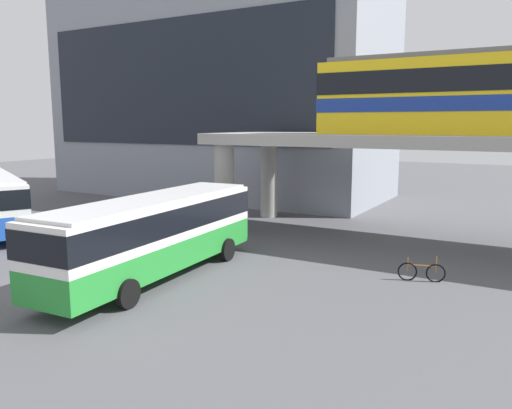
% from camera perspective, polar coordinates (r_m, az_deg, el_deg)
% --- Properties ---
extents(ground_plane, '(120.00, 120.00, 0.00)m').
position_cam_1_polar(ground_plane, '(27.24, -3.81, -3.72)').
color(ground_plane, '#515156').
extents(station_building, '(27.84, 12.01, 16.54)m').
position_cam_1_polar(station_building, '(44.13, -4.10, 12.00)').
color(station_building, gray).
rests_on(station_building, ground_plane).
extents(bus_main, '(3.18, 11.16, 3.22)m').
position_cam_1_polar(bus_main, '(20.12, -11.41, -2.69)').
color(bus_main, '#268C33').
rests_on(bus_main, ground_plane).
extents(bicycle_brown, '(1.73, 0.59, 1.04)m').
position_cam_1_polar(bicycle_brown, '(20.77, 18.14, -7.23)').
color(bicycle_brown, black).
rests_on(bicycle_brown, ground_plane).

